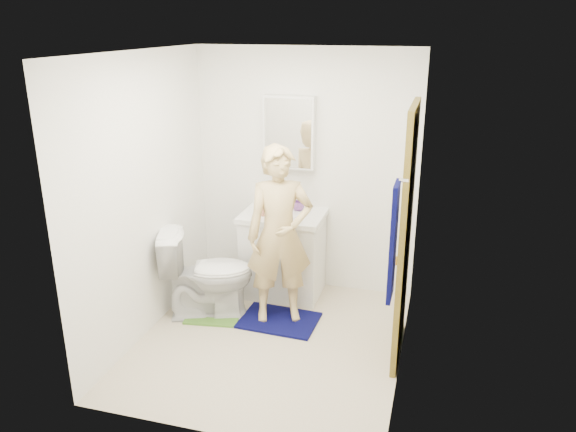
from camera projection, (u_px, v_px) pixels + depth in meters
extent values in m
cube|color=beige|center=(270.00, 342.00, 4.84)|extent=(2.20, 2.40, 0.02)
cube|color=white|center=(267.00, 50.00, 4.04)|extent=(2.20, 2.40, 0.02)
cube|color=white|center=(306.00, 172.00, 5.54)|extent=(2.20, 0.02, 2.40)
cube|color=white|center=(208.00, 271.00, 3.34)|extent=(2.20, 0.02, 2.40)
cube|color=white|center=(143.00, 198.00, 4.73)|extent=(0.02, 2.40, 2.40)
cube|color=white|center=(411.00, 222.00, 4.16)|extent=(0.02, 2.40, 2.40)
cube|color=white|center=(283.00, 256.00, 5.58)|extent=(0.75, 0.55, 0.80)
cube|color=white|center=(283.00, 216.00, 5.44)|extent=(0.79, 0.59, 0.05)
cylinder|color=white|center=(283.00, 214.00, 5.43)|extent=(0.40, 0.40, 0.03)
cylinder|color=silver|center=(288.00, 202.00, 5.57)|extent=(0.03, 0.03, 0.12)
cube|color=white|center=(289.00, 132.00, 5.38)|extent=(0.50, 0.12, 0.70)
cube|color=white|center=(288.00, 133.00, 5.33)|extent=(0.46, 0.01, 0.66)
cube|color=olive|center=(405.00, 236.00, 4.36)|extent=(0.05, 0.80, 2.05)
sphere|color=gold|center=(396.00, 261.00, 4.11)|extent=(0.07, 0.07, 0.07)
cube|color=#070841|center=(393.00, 242.00, 3.64)|extent=(0.03, 0.24, 0.80)
cylinder|color=silver|center=(404.00, 180.00, 3.49)|extent=(0.06, 0.02, 0.02)
imported|color=white|center=(207.00, 273.00, 5.15)|extent=(0.93, 0.72, 0.84)
cube|color=#070841|center=(279.00, 320.00, 5.15)|extent=(0.71, 0.53, 0.02)
cube|color=#51882D|center=(214.00, 314.00, 5.26)|extent=(0.55, 0.48, 0.02)
imported|color=#BF7659|center=(262.00, 204.00, 5.36)|extent=(0.12, 0.12, 0.21)
imported|color=#7F4599|center=(298.00, 206.00, 5.49)|extent=(0.14, 0.14, 0.09)
imported|color=tan|center=(280.00, 235.00, 4.93)|extent=(0.69, 0.57, 1.61)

